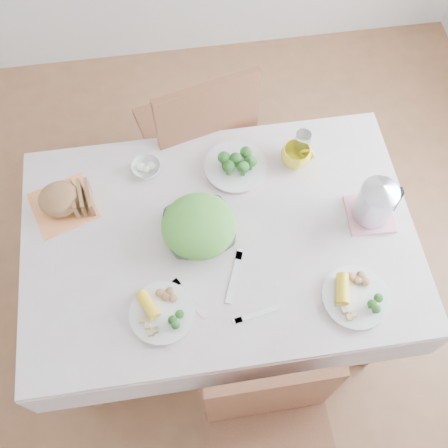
{
  "coord_description": "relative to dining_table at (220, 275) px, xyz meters",
  "views": [
    {
      "loc": [
        -0.11,
        -0.88,
        2.55
      ],
      "look_at": [
        0.02,
        0.02,
        0.82
      ],
      "focal_mm": 42.0,
      "sensor_mm": 36.0,
      "label": 1
    }
  ],
  "objects": [
    {
      "name": "floor",
      "position": [
        0.0,
        0.0,
        -0.38
      ],
      "size": [
        3.6,
        3.6,
        0.0
      ],
      "primitive_type": "plane",
      "color": "brown",
      "rests_on": "ground"
    },
    {
      "name": "dining_table",
      "position": [
        0.0,
        0.0,
        0.0
      ],
      "size": [
        1.4,
        0.9,
        0.75
      ],
      "primitive_type": "cube",
      "color": "brown",
      "rests_on": "floor"
    },
    {
      "name": "tablecloth",
      "position": [
        0.0,
        0.0,
        0.38
      ],
      "size": [
        1.5,
        1.0,
        0.01
      ],
      "primitive_type": "cube",
      "color": "beige",
      "rests_on": "dining_table"
    },
    {
      "name": "chair_far",
      "position": [
        -0.03,
        0.71,
        0.09
      ],
      "size": [
        0.57,
        0.57,
        1.04
      ],
      "primitive_type": "cube",
      "rotation": [
        0.0,
        0.0,
        3.4
      ],
      "color": "brown",
      "rests_on": "floor"
    },
    {
      "name": "salad_bowl",
      "position": [
        -0.07,
        0.02,
        0.42
      ],
      "size": [
        0.29,
        0.29,
        0.06
      ],
      "primitive_type": "imported",
      "rotation": [
        0.0,
        0.0,
        0.12
      ],
      "color": "white",
      "rests_on": "tablecloth"
    },
    {
      "name": "dinner_plate_left",
      "position": [
        -0.24,
        -0.28,
        0.4
      ],
      "size": [
        0.25,
        0.25,
        0.02
      ],
      "primitive_type": "cylinder",
      "rotation": [
        0.0,
        0.0,
        0.08
      ],
      "color": "white",
      "rests_on": "tablecloth"
    },
    {
      "name": "dinner_plate_right",
      "position": [
        0.45,
        -0.32,
        0.4
      ],
      "size": [
        0.34,
        0.34,
        0.02
      ],
      "primitive_type": "cylinder",
      "rotation": [
        0.0,
        0.0,
        -0.59
      ],
      "color": "white",
      "rests_on": "tablecloth"
    },
    {
      "name": "broccoli_plate",
      "position": [
        0.11,
        0.3,
        0.4
      ],
      "size": [
        0.32,
        0.32,
        0.02
      ],
      "primitive_type": "cylinder",
      "rotation": [
        0.0,
        0.0,
        0.31
      ],
      "color": "beige",
      "rests_on": "tablecloth"
    },
    {
      "name": "napkin",
      "position": [
        -0.59,
        0.22,
        0.39
      ],
      "size": [
        0.29,
        0.29,
        0.0
      ],
      "primitive_type": "cube",
      "rotation": [
        0.0,
        0.0,
        0.33
      ],
      "color": "#F08949",
      "rests_on": "tablecloth"
    },
    {
      "name": "bread_loaf",
      "position": [
        -0.59,
        0.22,
        0.45
      ],
      "size": [
        0.18,
        0.18,
        0.1
      ],
      "primitive_type": "ellipsoid",
      "rotation": [
        0.0,
        0.0,
        0.15
      ],
      "color": "brown",
      "rests_on": "napkin"
    },
    {
      "name": "fruit_bowl",
      "position": [
        -0.25,
        0.34,
        0.41
      ],
      "size": [
        0.14,
        0.14,
        0.04
      ],
      "primitive_type": "imported",
      "rotation": [
        0.0,
        0.0,
        -0.25
      ],
      "color": "white",
      "rests_on": "tablecloth"
    },
    {
      "name": "yellow_mug",
      "position": [
        0.35,
        0.29,
        0.43
      ],
      "size": [
        0.15,
        0.15,
        0.09
      ],
      "primitive_type": "imported",
      "rotation": [
        0.0,
        0.0,
        -0.37
      ],
      "color": "yellow",
      "rests_on": "tablecloth"
    },
    {
      "name": "glass_tumbler",
      "position": [
        0.39,
        0.34,
        0.45
      ],
      "size": [
        0.07,
        0.07,
        0.12
      ],
      "primitive_type": "cylinder",
      "rotation": [
        0.0,
        0.0,
        -0.22
      ],
      "color": "white",
      "rests_on": "tablecloth"
    },
    {
      "name": "pink_tray",
      "position": [
        0.59,
        0.01,
        0.4
      ],
      "size": [
        0.18,
        0.18,
        0.01
      ],
      "primitive_type": "cube",
      "rotation": [
        0.0,
        0.0,
        -0.06
      ],
      "color": "pink",
      "rests_on": "tablecloth"
    },
    {
      "name": "electric_kettle",
      "position": [
        0.59,
        0.01,
        0.51
      ],
      "size": [
        0.16,
        0.16,
        0.2
      ],
      "primitive_type": "cylinder",
      "rotation": [
        0.0,
        0.0,
        -0.11
      ],
      "color": "#B2B5BA",
      "rests_on": "pink_tray"
    },
    {
      "name": "fork_left",
      "position": [
        -0.14,
        -0.23,
        0.39
      ],
      "size": [
        0.12,
        0.17,
        0.0
      ],
      "primitive_type": "cube",
      "rotation": [
        0.0,
        0.0,
        0.55
      ],
      "color": "silver",
      "rests_on": "tablecloth"
    },
    {
      "name": "fork_right",
      "position": [
        0.03,
        -0.17,
        0.39
      ],
      "size": [
        0.1,
        0.2,
        0.0
      ],
      "primitive_type": "cube",
      "rotation": [
        0.0,
        0.0,
        -0.36
      ],
      "color": "silver",
      "rests_on": "tablecloth"
    },
    {
      "name": "knife",
      "position": [
        0.09,
        -0.32,
        0.39
      ],
      "size": [
        0.17,
        0.05,
        0.0
      ],
      "primitive_type": "cube",
      "rotation": [
        0.0,
        0.0,
        1.75
      ],
      "color": "silver",
      "rests_on": "tablecloth"
    }
  ]
}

